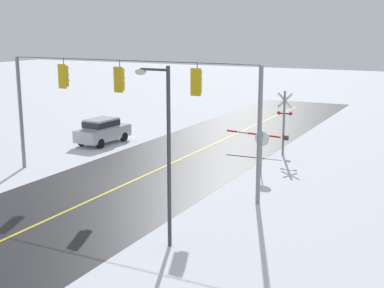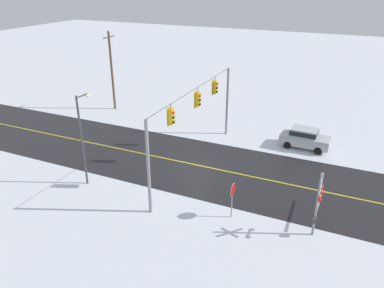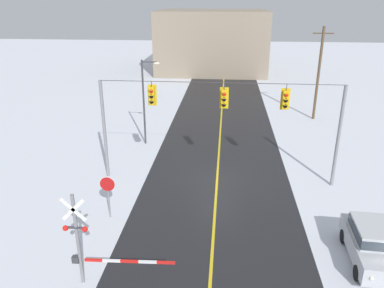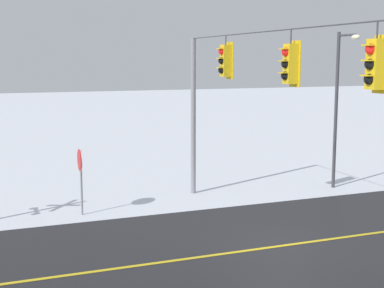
{
  "view_description": "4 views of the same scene",
  "coord_description": "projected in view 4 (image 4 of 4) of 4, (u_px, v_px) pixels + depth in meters",
  "views": [
    {
      "loc": [
        -14.76,
        21.68,
        7.76
      ],
      "look_at": [
        -3.42,
        -0.51,
        2.3
      ],
      "focal_mm": 49.84,
      "sensor_mm": 36.0,
      "label": 1
    },
    {
      "loc": [
        -23.81,
        -10.51,
        13.58
      ],
      "look_at": [
        -2.82,
        -0.95,
        3.14
      ],
      "focal_mm": 34.91,
      "sensor_mm": 36.0,
      "label": 2
    },
    {
      "loc": [
        0.39,
        -21.36,
        10.77
      ],
      "look_at": [
        -1.42,
        -1.75,
        3.08
      ],
      "focal_mm": 35.38,
      "sensor_mm": 36.0,
      "label": 3
    },
    {
      "loc": [
        13.57,
        -8.02,
        5.4
      ],
      "look_at": [
        -2.3,
        -1.87,
        2.8
      ],
      "focal_mm": 52.01,
      "sensor_mm": 36.0,
      "label": 4
    }
  ],
  "objects": [
    {
      "name": "ground_plane",
      "position": [
        280.0,
        246.0,
        16.19
      ],
      "size": [
        160.0,
        160.0,
        0.0
      ],
      "primitive_type": "plane",
      "color": "silver"
    },
    {
      "name": "stop_sign",
      "position": [
        80.0,
        167.0,
        19.22
      ],
      "size": [
        0.8,
        0.09,
        2.35
      ],
      "color": "gray",
      "rests_on": "ground"
    },
    {
      "name": "streetlamp_near",
      "position": [
        340.0,
        96.0,
        22.86
      ],
      "size": [
        1.39,
        0.28,
        6.5
      ],
      "color": "#38383D",
      "rests_on": "ground"
    },
    {
      "name": "signal_span",
      "position": [
        284.0,
        101.0,
        15.53
      ],
      "size": [
        14.2,
        0.47,
        6.22
      ],
      "color": "gray",
      "rests_on": "ground"
    }
  ]
}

